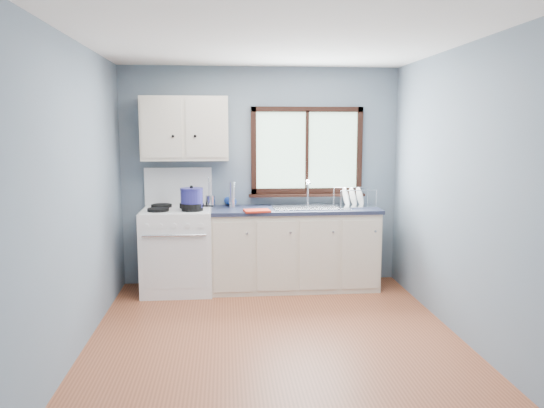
{
  "coord_description": "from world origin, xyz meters",
  "views": [
    {
      "loc": [
        -0.41,
        -4.34,
        1.79
      ],
      "look_at": [
        0.05,
        0.9,
        1.05
      ],
      "focal_mm": 35.0,
      "sensor_mm": 36.0,
      "label": 1
    }
  ],
  "objects": [
    {
      "name": "ceiling",
      "position": [
        0.0,
        0.0,
        2.51
      ],
      "size": [
        3.2,
        3.6,
        0.02
      ],
      "primitive_type": "cube",
      "color": "white",
      "rests_on": "wall_back"
    },
    {
      "name": "stockpot",
      "position": [
        -0.77,
        1.33,
        1.07
      ],
      "size": [
        0.29,
        0.29,
        0.24
      ],
      "rotation": [
        0.0,
        0.0,
        -0.19
      ],
      "color": "navy",
      "rests_on": "gas_range"
    },
    {
      "name": "gas_range",
      "position": [
        -0.95,
        1.47,
        0.49
      ],
      "size": [
        0.76,
        0.69,
        1.36
      ],
      "color": "white",
      "rests_on": "floor"
    },
    {
      "name": "sink",
      "position": [
        0.54,
        1.49,
        0.86
      ],
      "size": [
        0.84,
        0.46,
        0.44
      ],
      "color": "silver",
      "rests_on": "countertop"
    },
    {
      "name": "dish_towel",
      "position": [
        -0.08,
        1.25,
        0.93
      ],
      "size": [
        0.3,
        0.23,
        0.02
      ],
      "primitive_type": "cube",
      "rotation": [
        0.0,
        0.0,
        0.14
      ],
      "color": "red",
      "rests_on": "countertop"
    },
    {
      "name": "base_cabinets",
      "position": [
        0.36,
        1.49,
        0.41
      ],
      "size": [
        1.85,
        0.6,
        0.88
      ],
      "color": "beige",
      "rests_on": "floor"
    },
    {
      "name": "countertop",
      "position": [
        0.36,
        1.49,
        0.9
      ],
      "size": [
        1.89,
        0.64,
        0.04
      ],
      "primitive_type": "cube",
      "color": "#1A1F32",
      "rests_on": "base_cabinets"
    },
    {
      "name": "wall_right",
      "position": [
        1.61,
        0.0,
        1.25
      ],
      "size": [
        0.02,
        3.6,
        2.5
      ],
      "primitive_type": "cube",
      "color": "slate",
      "rests_on": "ground"
    },
    {
      "name": "floor",
      "position": [
        0.0,
        0.0,
        -0.01
      ],
      "size": [
        3.2,
        3.6,
        0.02
      ],
      "primitive_type": "cube",
      "color": "#9B5232",
      "rests_on": "ground"
    },
    {
      "name": "thermos",
      "position": [
        -0.34,
        1.57,
        1.06
      ],
      "size": [
        0.07,
        0.07,
        0.29
      ],
      "primitive_type": "cylinder",
      "rotation": [
        0.0,
        0.0,
        -0.1
      ],
      "color": "silver",
      "rests_on": "countertop"
    },
    {
      "name": "utensil_crock",
      "position": [
        -0.58,
        1.59,
        0.99
      ],
      "size": [
        0.12,
        0.12,
        0.35
      ],
      "rotation": [
        0.0,
        0.0,
        -0.12
      ],
      "color": "silver",
      "rests_on": "countertop"
    },
    {
      "name": "soap_bottle",
      "position": [
        -0.33,
        1.65,
        1.05
      ],
      "size": [
        0.13,
        0.13,
        0.26
      ],
      "primitive_type": "imported",
      "rotation": [
        0.0,
        0.0,
        0.37
      ],
      "color": "#163FAF",
      "rests_on": "countertop"
    },
    {
      "name": "dish_rack",
      "position": [
        1.04,
        1.52,
        0.98
      ],
      "size": [
        0.44,
        0.35,
        0.22
      ],
      "rotation": [
        0.0,
        0.0,
        0.05
      ],
      "color": "silver",
      "rests_on": "countertop"
    },
    {
      "name": "window",
      "position": [
        0.54,
        1.77,
        1.48
      ],
      "size": [
        1.36,
        0.1,
        1.03
      ],
      "color": "#9EC6A8",
      "rests_on": "wall_back"
    },
    {
      "name": "wall_front",
      "position": [
        0.0,
        -1.81,
        1.25
      ],
      "size": [
        3.2,
        0.02,
        2.5
      ],
      "primitive_type": "cube",
      "color": "slate",
      "rests_on": "ground"
    },
    {
      "name": "wall_back",
      "position": [
        0.0,
        1.81,
        1.25
      ],
      "size": [
        3.2,
        0.02,
        2.5
      ],
      "primitive_type": "cube",
      "color": "slate",
      "rests_on": "ground"
    },
    {
      "name": "wall_left",
      "position": [
        -1.61,
        0.0,
        1.25
      ],
      "size": [
        0.02,
        3.6,
        2.5
      ],
      "primitive_type": "cube",
      "color": "slate",
      "rests_on": "ground"
    },
    {
      "name": "upper_cabinets",
      "position": [
        -0.85,
        1.63,
        1.8
      ],
      "size": [
        0.95,
        0.35,
        0.7
      ],
      "color": "beige",
      "rests_on": "wall_back"
    },
    {
      "name": "skillet",
      "position": [
        -0.78,
        1.32,
        0.98
      ],
      "size": [
        0.39,
        0.3,
        0.05
      ],
      "rotation": [
        0.0,
        0.0,
        -0.25
      ],
      "color": "black",
      "rests_on": "gas_range"
    }
  ]
}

